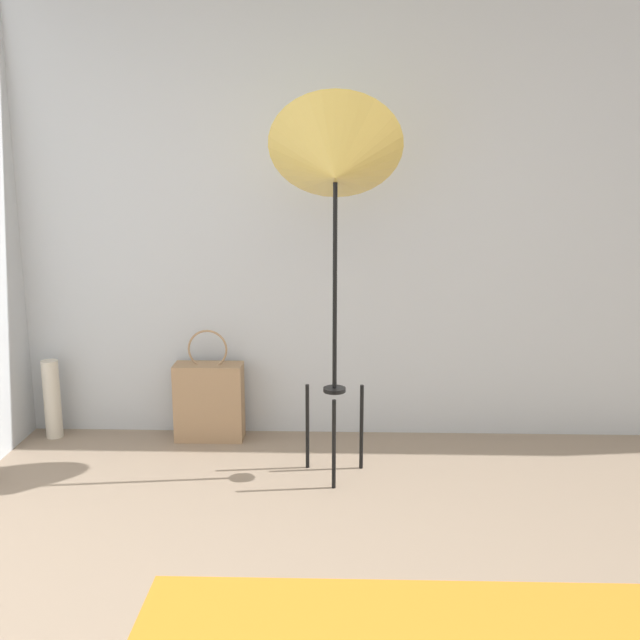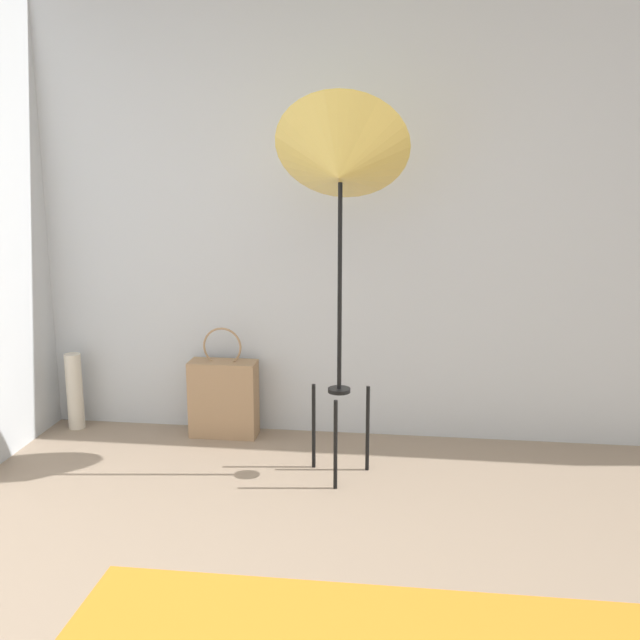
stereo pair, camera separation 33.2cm
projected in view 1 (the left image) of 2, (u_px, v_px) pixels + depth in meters
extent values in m
cube|color=#B7BCC1|center=(325.00, 214.00, 4.24)|extent=(8.00, 0.05, 2.60)
cube|color=orange|center=(427.00, 640.00, 1.86)|extent=(1.48, 0.48, 0.04)
cylinder|color=black|center=(334.00, 444.00, 3.69)|extent=(0.02, 0.02, 0.46)
cylinder|color=black|center=(307.00, 426.00, 3.93)|extent=(0.02, 0.02, 0.46)
cylinder|color=black|center=(361.00, 427.00, 3.92)|extent=(0.02, 0.02, 0.46)
cylinder|color=black|center=(334.00, 390.00, 3.80)|extent=(0.11, 0.11, 0.02)
cylinder|color=black|center=(335.00, 280.00, 3.68)|extent=(0.02, 0.02, 1.13)
cone|color=#D1B251|center=(335.00, 162.00, 3.56)|extent=(0.66, 0.60, 0.65)
cube|color=#9E7A56|center=(209.00, 402.00, 4.34)|extent=(0.39, 0.16, 0.45)
torus|color=#9E7A56|center=(208.00, 349.00, 4.27)|extent=(0.23, 0.01, 0.23)
cylinder|color=beige|center=(52.00, 399.00, 4.37)|extent=(0.10, 0.10, 0.47)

